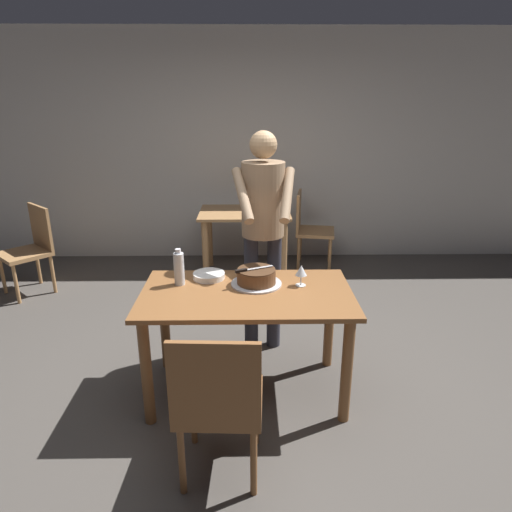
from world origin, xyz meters
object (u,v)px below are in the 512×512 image
wine_glass_near (301,271)px  background_table (245,226)px  background_chair_0 (309,226)px  main_dining_table (247,310)px  chair_near_side (218,400)px  cake_on_platter (256,277)px  plate_stack (209,276)px  water_bottle (179,268)px  person_cutting_cake (263,219)px  background_chair_1 (31,246)px  cake_knife (246,270)px

wine_glass_near → background_table: (-0.39, 2.13, -0.28)m
wine_glass_near → background_chair_0: (0.37, 2.38, -0.36)m
main_dining_table → chair_near_side: 0.79m
cake_on_platter → plate_stack: (-0.33, 0.12, -0.03)m
chair_near_side → background_chair_0: 3.37m
water_bottle → person_cutting_cake: (0.57, 0.47, 0.21)m
main_dining_table → water_bottle: water_bottle is taller
background_chair_1 → wine_glass_near: bearing=-32.8°
wine_glass_near → person_cutting_cake: size_ratio=0.08×
main_dining_table → person_cutting_cake: bearing=78.4°
chair_near_side → background_table: chair_near_side is taller
cake_knife → water_bottle: (-0.45, 0.04, -0.00)m
cake_on_platter → cake_knife: size_ratio=1.33×
cake_on_platter → cake_knife: (-0.07, -0.03, 0.06)m
main_dining_table → cake_on_platter: bearing=61.9°
plate_stack → person_cutting_cake: person_cutting_cake is taller
plate_stack → background_chair_1: 2.50m
water_bottle → person_cutting_cake: 0.77m
person_cutting_cake → background_chair_1: person_cutting_cake is taller
cake_on_platter → background_chair_0: size_ratio=0.38×
main_dining_table → background_table: main_dining_table is taller
person_cutting_cake → background_chair_0: (0.61, 1.88, -0.58)m
cake_on_platter → chair_near_side: bearing=-103.1°
wine_glass_near → person_cutting_cake: 0.60m
plate_stack → person_cutting_cake: size_ratio=0.13×
cake_on_platter → cake_knife: 0.10m
person_cutting_cake → background_chair_0: person_cutting_cake is taller
plate_stack → chair_near_side: bearing=-83.2°
main_dining_table → water_bottle: 0.53m
person_cutting_cake → background_chair_0: bearing=72.1°
water_bottle → background_table: size_ratio=0.25×
person_cutting_cake → water_bottle: bearing=-140.7°
wine_glass_near → background_table: bearing=100.4°
background_chair_0 → chair_near_side: bearing=-105.0°
cake_on_platter → plate_stack: 0.35m
wine_glass_near → water_bottle: bearing=177.6°
plate_stack → background_chair_0: 2.47m
water_bottle → chair_near_side: (0.31, -0.90, -0.37)m
plate_stack → background_table: bearing=83.3°
background_table → background_chair_1: (-2.20, -0.46, -0.09)m
chair_near_side → cake_knife: bearing=80.6°
background_chair_0 → cake_knife: bearing=-107.0°
person_cutting_cake → wine_glass_near: bearing=-64.7°
cake_on_platter → water_bottle: (-0.51, 0.01, 0.06)m
main_dining_table → plate_stack: 0.38m
cake_knife → background_table: cake_knife is taller
background_table → water_bottle: bearing=-101.3°
cake_knife → person_cutting_cake: bearing=76.3°
background_table → wine_glass_near: bearing=-79.6°
background_table → cake_knife: bearing=-89.2°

